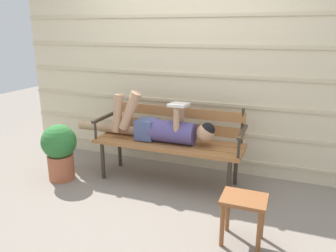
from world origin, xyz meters
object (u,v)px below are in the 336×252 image
object	(u,v)px
park_bench	(170,137)
reclining_person	(160,127)
footstool	(244,208)
potted_plant	(60,149)

from	to	relation	value
park_bench	reclining_person	bearing A→B (deg)	-143.97
reclining_person	park_bench	bearing A→B (deg)	36.03
park_bench	reclining_person	xyz separation A→B (m)	(-0.10, -0.07, 0.12)
footstool	potted_plant	size ratio (longest dim) A/B	0.62
reclining_person	potted_plant	distance (m)	1.15
potted_plant	park_bench	bearing A→B (deg)	21.09
park_bench	potted_plant	distance (m)	1.24
reclining_person	footstool	bearing A→B (deg)	-37.75
park_bench	potted_plant	world-z (taller)	park_bench
park_bench	reclining_person	size ratio (longest dim) A/B	0.97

